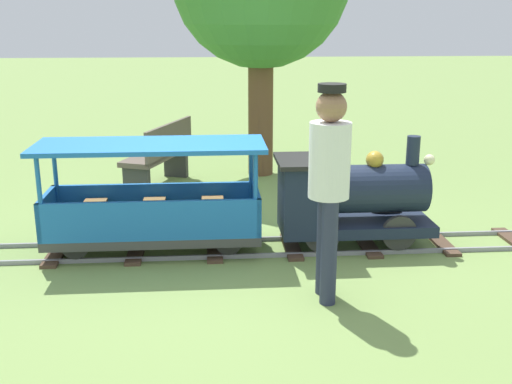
# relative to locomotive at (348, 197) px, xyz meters

# --- Properties ---
(ground_plane) EXTENTS (60.00, 60.00, 0.00)m
(ground_plane) POSITION_rel_locomotive_xyz_m (0.00, -0.99, -0.49)
(ground_plane) COLOR #75934C
(track) EXTENTS (0.66, 5.70, 0.04)m
(track) POSITION_rel_locomotive_xyz_m (0.00, -0.87, -0.47)
(track) COLOR gray
(track) RESTS_ON ground_plane
(locomotive) EXTENTS (0.62, 1.45, 1.00)m
(locomotive) POSITION_rel_locomotive_xyz_m (0.00, 0.00, 0.00)
(locomotive) COLOR #192338
(locomotive) RESTS_ON ground_plane
(passenger_car) EXTENTS (0.72, 2.00, 0.97)m
(passenger_car) POSITION_rel_locomotive_xyz_m (0.00, -1.77, -0.06)
(passenger_car) COLOR #3F3F3F
(passenger_car) RESTS_ON ground_plane
(conductor_person) EXTENTS (0.30, 0.30, 1.62)m
(conductor_person) POSITION_rel_locomotive_xyz_m (1.06, -0.40, 0.47)
(conductor_person) COLOR #282D47
(conductor_person) RESTS_ON ground_plane
(park_bench) EXTENTS (1.36, 0.83, 0.82)m
(park_bench) POSITION_rel_locomotive_xyz_m (-2.24, -1.87, -0.07)
(park_bench) COLOR brown
(park_bench) RESTS_ON ground_plane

